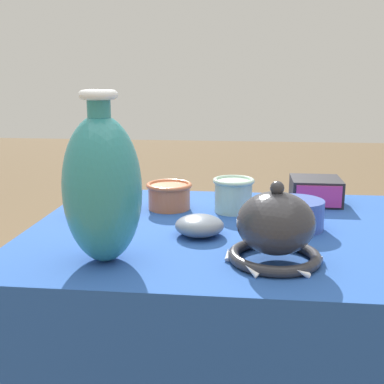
# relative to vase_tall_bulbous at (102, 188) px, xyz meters

# --- Properties ---
(display_table) EXTENTS (0.96, 0.76, 0.69)m
(display_table) POSITION_rel_vase_tall_bulbous_xyz_m (0.24, 0.22, -0.23)
(display_table) COLOR #38383D
(display_table) RESTS_ON ground_plane
(vase_tall_bulbous) EXTENTS (0.15, 0.15, 0.33)m
(vase_tall_bulbous) POSITION_rel_vase_tall_bulbous_xyz_m (0.00, 0.00, 0.00)
(vase_tall_bulbous) COLOR teal
(vase_tall_bulbous) RESTS_ON display_table
(vase_dome_bell) EXTENTS (0.20, 0.19, 0.16)m
(vase_dome_bell) POSITION_rel_vase_tall_bulbous_xyz_m (0.33, 0.03, -0.08)
(vase_dome_bell) COLOR #2D2D33
(vase_dome_bell) RESTS_ON display_table
(mosaic_tile_box) EXTENTS (0.14, 0.14, 0.07)m
(mosaic_tile_box) POSITION_rel_vase_tall_bulbous_xyz_m (0.48, 0.50, -0.11)
(mosaic_tile_box) COLOR #232328
(mosaic_tile_box) RESTS_ON display_table
(jar_round_rose) EXTENTS (0.14, 0.14, 0.16)m
(jar_round_rose) POSITION_rel_vase_tall_bulbous_xyz_m (-0.10, 0.32, -0.08)
(jar_round_rose) COLOR #D19399
(jar_round_rose) RESTS_ON display_table
(cup_wide_celadon) EXTENTS (0.11, 0.11, 0.09)m
(cup_wide_celadon) POSITION_rel_vase_tall_bulbous_xyz_m (0.24, 0.38, -0.10)
(cup_wide_celadon) COLOR #A8CCB7
(cup_wide_celadon) RESTS_ON display_table
(pot_squat_cobalt) EXTENTS (0.13, 0.13, 0.07)m
(pot_squat_cobalt) POSITION_rel_vase_tall_bulbous_xyz_m (0.40, 0.25, -0.11)
(pot_squat_cobalt) COLOR #3851A8
(pot_squat_cobalt) RESTS_ON display_table
(cup_wide_terracotta) EXTENTS (0.13, 0.13, 0.07)m
(cup_wide_terracotta) POSITION_rel_vase_tall_bulbous_xyz_m (0.07, 0.40, -0.11)
(cup_wide_terracotta) COLOR #BC6642
(cup_wide_terracotta) RESTS_ON display_table
(bowl_shallow_slate) EXTENTS (0.11, 0.11, 0.05)m
(bowl_shallow_slate) POSITION_rel_vase_tall_bulbous_xyz_m (0.17, 0.17, -0.12)
(bowl_shallow_slate) COLOR slate
(bowl_shallow_slate) RESTS_ON display_table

